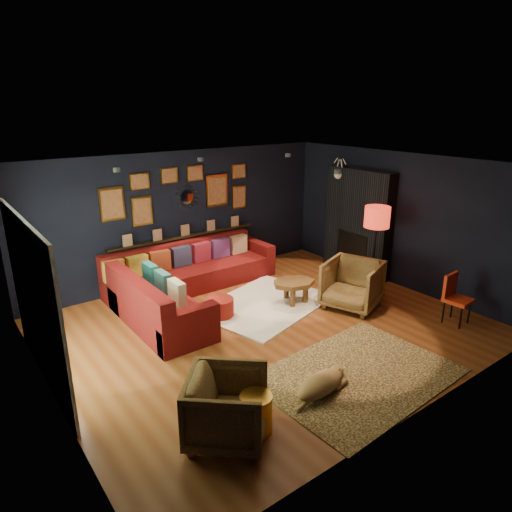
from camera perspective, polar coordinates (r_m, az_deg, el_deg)
floor at (r=7.50m, az=1.35°, el=-8.92°), size 6.50×6.50×0.00m
room_walls at (r=6.91m, az=1.45°, el=2.87°), size 6.50×6.50×6.50m
sectional at (r=8.47m, az=-9.52°, el=-3.45°), size 3.41×2.69×0.86m
ledge at (r=9.27m, az=-8.84°, el=2.46°), size 3.20×0.12×0.04m
gallery_wall at (r=9.09m, az=-9.30°, el=7.87°), size 3.15×0.04×1.02m
sunburst_mirror at (r=9.17m, az=-8.65°, el=7.31°), size 0.47×0.16×0.47m
fireplace at (r=9.77m, az=12.57°, el=3.68°), size 0.31×1.60×2.20m
deer_head at (r=9.92m, az=10.98°, el=10.10°), size 0.50×0.28×0.45m
sliding_door at (r=6.36m, az=-25.89°, el=-5.24°), size 0.06×2.80×2.20m
ceiling_spots at (r=7.35m, az=-2.41°, el=11.51°), size 3.30×2.50×0.06m
shag_rug at (r=8.27m, az=1.11°, el=-6.05°), size 2.67×2.23×0.03m
leopard_rug at (r=6.47m, az=12.55°, el=-14.25°), size 2.67×1.97×0.01m
coffee_table at (r=8.25m, az=4.78°, el=-3.64°), size 0.92×0.78×0.40m
pouf at (r=7.79m, az=-4.51°, el=-6.37°), size 0.46×0.46×0.30m
armchair_left at (r=5.12m, az=-3.64°, el=-17.99°), size 1.12×1.13×0.85m
armchair_right at (r=8.21m, az=11.94°, el=-3.23°), size 1.12×1.15×0.93m
gold_stool at (r=5.31m, az=0.02°, el=-19.06°), size 0.36×0.36×0.45m
orange_chair at (r=8.16m, az=23.58°, el=-4.45°), size 0.42×0.42×0.83m
floor_lamp at (r=8.64m, az=14.87°, el=4.28°), size 0.46×0.46×1.68m
dog at (r=5.93m, az=8.05°, el=-15.21°), size 1.16×0.70×0.34m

